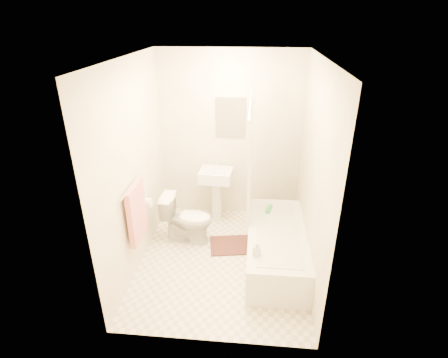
# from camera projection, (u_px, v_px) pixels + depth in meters

# --- Properties ---
(floor) EXTENTS (2.40, 2.40, 0.00)m
(floor) POSITION_uv_depth(u_px,v_px,m) (222.00, 260.00, 4.37)
(floor) COLOR beige
(floor) RESTS_ON ground
(ceiling) EXTENTS (2.40, 2.40, 0.00)m
(ceiling) POSITION_uv_depth(u_px,v_px,m) (222.00, 58.00, 3.33)
(ceiling) COLOR white
(ceiling) RESTS_ON ground
(wall_back) EXTENTS (2.00, 0.02, 2.40)m
(wall_back) POSITION_uv_depth(u_px,v_px,m) (230.00, 137.00, 4.93)
(wall_back) COLOR beige
(wall_back) RESTS_ON ground
(wall_left) EXTENTS (0.02, 2.40, 2.40)m
(wall_left) POSITION_uv_depth(u_px,v_px,m) (134.00, 169.00, 3.93)
(wall_left) COLOR beige
(wall_left) RESTS_ON ground
(wall_right) EXTENTS (0.02, 2.40, 2.40)m
(wall_right) POSITION_uv_depth(u_px,v_px,m) (314.00, 176.00, 3.77)
(wall_right) COLOR beige
(wall_right) RESTS_ON ground
(mirror) EXTENTS (0.40, 0.03, 0.55)m
(mirror) POSITION_uv_depth(u_px,v_px,m) (230.00, 117.00, 4.78)
(mirror) COLOR white
(mirror) RESTS_ON wall_back
(curtain_rod) EXTENTS (0.03, 1.70, 0.03)m
(curtain_rod) POSITION_uv_depth(u_px,v_px,m) (252.00, 98.00, 3.57)
(curtain_rod) COLOR silver
(curtain_rod) RESTS_ON wall_back
(shower_curtain) EXTENTS (0.04, 0.80, 1.55)m
(shower_curtain) POSITION_uv_depth(u_px,v_px,m) (250.00, 155.00, 4.27)
(shower_curtain) COLOR silver
(shower_curtain) RESTS_ON curtain_rod
(towel_bar) EXTENTS (0.02, 0.60, 0.02)m
(towel_bar) POSITION_uv_depth(u_px,v_px,m) (131.00, 187.00, 3.75)
(towel_bar) COLOR silver
(towel_bar) RESTS_ON wall_left
(towel) EXTENTS (0.06, 0.45, 0.66)m
(towel) POSITION_uv_depth(u_px,v_px,m) (137.00, 213.00, 3.89)
(towel) COLOR #CC7266
(towel) RESTS_ON towel_bar
(toilet_paper) EXTENTS (0.11, 0.12, 0.12)m
(toilet_paper) POSITION_uv_depth(u_px,v_px,m) (147.00, 203.00, 4.25)
(toilet_paper) COLOR white
(toilet_paper) RESTS_ON wall_left
(toilet) EXTENTS (0.69, 0.41, 0.65)m
(toilet) POSITION_uv_depth(u_px,v_px,m) (187.00, 219.00, 4.62)
(toilet) COLOR silver
(toilet) RESTS_ON floor
(sink) EXTENTS (0.47, 0.39, 0.88)m
(sink) POSITION_uv_depth(u_px,v_px,m) (216.00, 193.00, 5.05)
(sink) COLOR white
(sink) RESTS_ON floor
(bathtub) EXTENTS (0.69, 1.57, 0.44)m
(bathtub) POSITION_uv_depth(u_px,v_px,m) (276.00, 246.00, 4.25)
(bathtub) COLOR white
(bathtub) RESTS_ON floor
(bath_mat) EXTENTS (0.63, 0.51, 0.02)m
(bath_mat) POSITION_uv_depth(u_px,v_px,m) (232.00, 245.00, 4.62)
(bath_mat) COLOR #502B22
(bath_mat) RESTS_ON floor
(soap_bottle) EXTENTS (0.09, 0.09, 0.17)m
(soap_bottle) POSITION_uv_depth(u_px,v_px,m) (257.00, 249.00, 3.71)
(soap_bottle) COLOR silver
(soap_bottle) RESTS_ON bathtub
(scrub_brush) EXTENTS (0.10, 0.20, 0.04)m
(scrub_brush) POSITION_uv_depth(u_px,v_px,m) (269.00, 209.00, 4.58)
(scrub_brush) COLOR green
(scrub_brush) RESTS_ON bathtub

